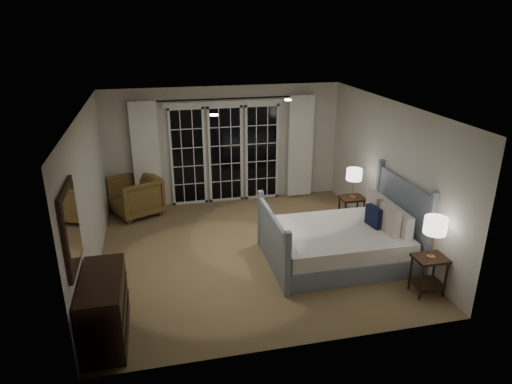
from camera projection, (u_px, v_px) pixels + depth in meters
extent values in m
plane|color=olive|center=(250.00, 252.00, 7.89)|extent=(5.00, 5.00, 0.00)
plane|color=silver|center=(249.00, 108.00, 7.00)|extent=(5.00, 5.00, 0.00)
cube|color=beige|center=(89.00, 196.00, 6.93)|extent=(0.02, 5.00, 2.50)
cube|color=beige|center=(389.00, 173.00, 7.97)|extent=(0.02, 5.00, 2.50)
cube|color=beige|center=(225.00, 145.00, 9.72)|extent=(5.00, 0.02, 2.50)
cube|color=beige|center=(296.00, 257.00, 5.17)|extent=(5.00, 0.02, 2.50)
cube|color=black|center=(188.00, 157.00, 9.60)|extent=(0.66, 0.02, 2.02)
cube|color=black|center=(225.00, 155.00, 9.77)|extent=(0.66, 0.02, 2.02)
cube|color=black|center=(262.00, 152.00, 9.93)|extent=(0.66, 0.02, 2.02)
cube|color=white|center=(224.00, 103.00, 9.36)|extent=(2.50, 0.04, 0.10)
cylinder|color=black|center=(225.00, 99.00, 9.28)|extent=(3.50, 0.03, 0.03)
cube|color=white|center=(146.00, 156.00, 9.31)|extent=(0.55, 0.10, 2.25)
cube|color=white|center=(300.00, 147.00, 9.99)|extent=(0.55, 0.10, 2.25)
cylinder|color=white|center=(288.00, 100.00, 7.72)|extent=(0.12, 0.12, 0.01)
cylinder|color=white|center=(214.00, 115.00, 6.51)|extent=(0.12, 0.12, 0.01)
cube|color=gray|center=(337.00, 252.00, 7.58)|extent=(2.10, 1.64, 0.31)
cube|color=silver|center=(338.00, 236.00, 7.48)|extent=(2.04, 1.58, 0.26)
cube|color=gray|center=(401.00, 217.00, 7.63)|extent=(0.06, 1.64, 1.33)
cube|color=gray|center=(273.00, 242.00, 7.24)|extent=(0.06, 1.64, 0.92)
cube|color=silver|center=(400.00, 222.00, 7.26)|extent=(0.14, 0.60, 0.36)
cube|color=silver|center=(381.00, 207.00, 7.85)|extent=(0.14, 0.60, 0.36)
cube|color=beige|center=(390.00, 219.00, 7.25)|extent=(0.16, 0.46, 0.45)
cube|color=beige|center=(374.00, 206.00, 7.76)|extent=(0.16, 0.46, 0.45)
cube|color=black|center=(374.00, 216.00, 7.50)|extent=(0.15, 0.35, 0.34)
cube|color=black|center=(430.00, 258.00, 6.51)|extent=(0.46, 0.36, 0.04)
cube|color=black|center=(427.00, 283.00, 6.66)|extent=(0.42, 0.33, 0.03)
cylinder|color=black|center=(421.00, 283.00, 6.44)|extent=(0.04, 0.04, 0.56)
cylinder|color=black|center=(445.00, 280.00, 6.52)|extent=(0.04, 0.04, 0.56)
cylinder|color=black|center=(410.00, 273.00, 6.71)|extent=(0.04, 0.04, 0.56)
cylinder|color=black|center=(434.00, 270.00, 6.79)|extent=(0.04, 0.04, 0.56)
cube|color=black|center=(352.00, 198.00, 8.70)|extent=(0.45, 0.36, 0.04)
cube|color=black|center=(351.00, 218.00, 8.84)|extent=(0.42, 0.33, 0.03)
cylinder|color=black|center=(345.00, 216.00, 8.63)|extent=(0.04, 0.04, 0.56)
cylinder|color=black|center=(364.00, 214.00, 8.71)|extent=(0.04, 0.04, 0.56)
cylinder|color=black|center=(339.00, 210.00, 8.89)|extent=(0.04, 0.04, 0.56)
cylinder|color=black|center=(357.00, 208.00, 8.97)|extent=(0.04, 0.04, 0.56)
cylinder|color=tan|center=(431.00, 257.00, 6.50)|extent=(0.12, 0.12, 0.02)
cylinder|color=tan|center=(433.00, 245.00, 6.43)|extent=(0.02, 0.02, 0.36)
cylinder|color=white|center=(436.00, 225.00, 6.33)|extent=(0.32, 0.32, 0.23)
cylinder|color=tan|center=(352.00, 197.00, 8.69)|extent=(0.12, 0.12, 0.02)
cylinder|color=tan|center=(353.00, 188.00, 8.62)|extent=(0.02, 0.02, 0.33)
cylinder|color=white|center=(354.00, 174.00, 8.53)|extent=(0.29, 0.29, 0.21)
imported|color=brown|center=(136.00, 196.00, 9.26)|extent=(1.18, 1.17, 0.81)
cube|color=black|center=(104.00, 308.00, 5.64)|extent=(0.50, 1.21, 0.85)
cube|color=black|center=(127.00, 315.00, 5.74)|extent=(0.01, 1.19, 0.01)
cube|color=black|center=(125.00, 296.00, 5.64)|extent=(0.01, 1.19, 0.01)
cube|color=black|center=(71.00, 228.00, 5.19)|extent=(0.04, 0.85, 1.00)
cube|color=white|center=(73.00, 228.00, 5.19)|extent=(0.01, 0.73, 0.88)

